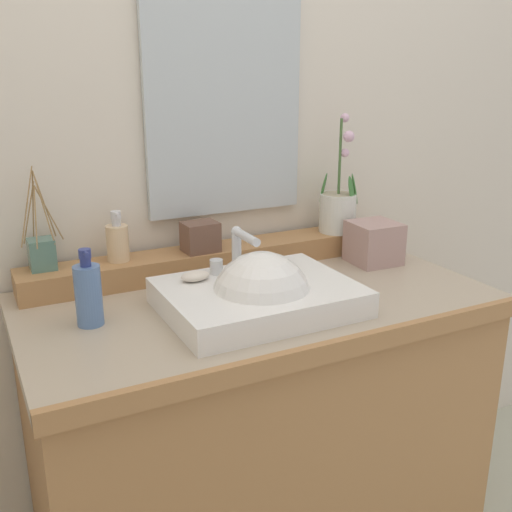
# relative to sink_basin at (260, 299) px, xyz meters

# --- Properties ---
(wall_back) EXTENTS (2.88, 0.20, 2.62)m
(wall_back) POSITION_rel_sink_basin_xyz_m (0.04, 0.50, 0.41)
(wall_back) COLOR beige
(wall_back) RESTS_ON ground
(vanity_cabinet) EXTENTS (1.15, 0.62, 0.88)m
(vanity_cabinet) POSITION_rel_sink_basin_xyz_m (0.04, 0.09, -0.46)
(vanity_cabinet) COLOR #AB7848
(vanity_cabinet) RESTS_ON ground
(back_ledge) EXTENTS (1.08, 0.12, 0.06)m
(back_ledge) POSITION_rel_sink_basin_xyz_m (0.04, 0.32, 0.00)
(back_ledge) COLOR #AB7848
(back_ledge) RESTS_ON vanity_cabinet
(sink_basin) EXTENTS (0.44, 0.34, 0.27)m
(sink_basin) POSITION_rel_sink_basin_xyz_m (0.00, 0.00, 0.00)
(sink_basin) COLOR white
(sink_basin) RESTS_ON vanity_cabinet
(soap_bar) EXTENTS (0.07, 0.04, 0.02)m
(soap_bar) POSITION_rel_sink_basin_xyz_m (-0.12, 0.10, 0.04)
(soap_bar) COLOR beige
(soap_bar) RESTS_ON sink_basin
(potted_plant) EXTENTS (0.12, 0.11, 0.35)m
(potted_plant) POSITION_rel_sink_basin_xyz_m (0.42, 0.31, 0.11)
(potted_plant) COLOR silver
(potted_plant) RESTS_ON back_ledge
(soap_dispenser) EXTENTS (0.06, 0.06, 0.13)m
(soap_dispenser) POSITION_rel_sink_basin_xyz_m (-0.24, 0.33, 0.09)
(soap_dispenser) COLOR beige
(soap_dispenser) RESTS_ON back_ledge
(reed_diffuser) EXTENTS (0.11, 0.10, 0.26)m
(reed_diffuser) POSITION_rel_sink_basin_xyz_m (-0.43, 0.34, 0.08)
(reed_diffuser) COLOR slate
(reed_diffuser) RESTS_ON back_ledge
(trinket_box) EXTENTS (0.10, 0.08, 0.08)m
(trinket_box) POSITION_rel_sink_basin_xyz_m (-0.02, 0.31, 0.08)
(trinket_box) COLOR brown
(trinket_box) RESTS_ON back_ledge
(lotion_bottle) EXTENTS (0.06, 0.06, 0.17)m
(lotion_bottle) POSITION_rel_sink_basin_xyz_m (-0.37, 0.10, 0.04)
(lotion_bottle) COLOR #5678AF
(lotion_bottle) RESTS_ON vanity_cabinet
(tissue_box) EXTENTS (0.14, 0.14, 0.12)m
(tissue_box) POSITION_rel_sink_basin_xyz_m (0.46, 0.17, 0.03)
(tissue_box) COLOR tan
(tissue_box) RESTS_ON vanity_cabinet
(mirror) EXTENTS (0.46, 0.02, 0.59)m
(mirror) POSITION_rel_sink_basin_xyz_m (0.09, 0.39, 0.41)
(mirror) COLOR silver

